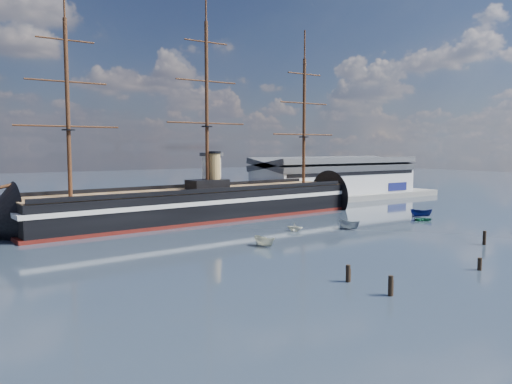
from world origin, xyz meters
TOP-DOWN VIEW (x-y plane):
  - ground at (0.00, 40.00)m, footprint 600.00×600.00m
  - quay at (10.00, 76.00)m, footprint 180.00×18.00m
  - warehouse at (58.00, 80.00)m, footprint 63.00×21.00m
  - quay_tower at (3.00, 73.00)m, footprint 5.00×5.00m
  - warship at (-9.27, 60.00)m, footprint 113.35×21.67m
  - motorboat_a at (-14.13, 22.60)m, footprint 6.28×2.95m
  - motorboat_c at (13.21, 27.94)m, footprint 6.85×3.55m
  - motorboat_d at (1.44, 32.94)m, footprint 6.10×5.07m
  - motorboat_e at (38.02, 26.65)m, footprint 2.47×2.85m
  - motorboat_f at (43.50, 31.54)m, footprint 6.92×5.15m
  - piling_near_left at (-18.87, -3.89)m, footprint 0.64×0.64m
  - piling_near_mid at (2.20, -10.41)m, footprint 0.64×0.64m
  - piling_near_right at (21.41, 0.40)m, footprint 0.64×0.64m
  - piling_extra at (-19.12, -11.55)m, footprint 0.64×0.64m

SIDE VIEW (x-z plane):
  - ground at x=0.00m, z-range 0.00..0.00m
  - quay at x=10.00m, z-range -1.00..1.00m
  - motorboat_a at x=-14.13m, z-range -1.21..1.21m
  - motorboat_c at x=13.21m, z-range -1.30..1.30m
  - motorboat_d at x=1.44m, z-range -1.04..1.04m
  - motorboat_e at x=38.02m, z-range -0.64..0.64m
  - motorboat_f at x=43.50m, z-range -1.31..1.31m
  - piling_near_left at x=-18.87m, z-range -1.55..1.55m
  - piling_near_mid at x=2.20m, z-range -1.31..1.31m
  - piling_near_right at x=21.41m, z-range -1.69..1.69m
  - piling_extra at x=-19.12m, z-range -1.64..1.64m
  - warship at x=-9.27m, z-range -22.93..31.01m
  - warehouse at x=58.00m, z-range 2.18..13.78m
  - quay_tower at x=3.00m, z-range 2.25..17.25m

